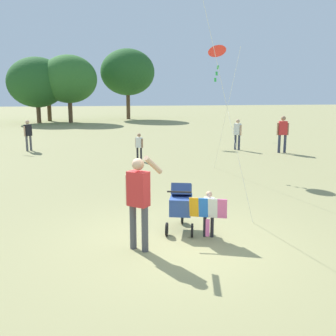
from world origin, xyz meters
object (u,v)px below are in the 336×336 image
Objects in this scene: person_sitting_far at (139,145)px; person_red_shirt at (28,133)px; child_with_butterfly_kite at (209,210)px; kite_orange_delta at (217,52)px; person_kid_running at (283,131)px; person_back_turned at (238,132)px; stroller at (181,202)px; person_adult_flyer at (139,195)px.

person_red_shirt is at bearing 145.39° from person_sitting_far.
child_with_butterfly_kite is 13.63m from person_red_shirt.
kite_orange_delta is 3.91× the size of person_sitting_far.
kite_orange_delta is (1.95, 6.99, 3.64)m from child_with_butterfly_kite.
person_kid_running is (4.01, 3.09, -3.21)m from kite_orange_delta.
person_back_turned is at bearing 69.64° from child_with_butterfly_kite.
stroller is 11.51m from person_kid_running.
person_sitting_far is (0.67, 9.28, -0.37)m from person_adult_flyer.
stroller is 12.95m from person_red_shirt.
person_adult_flyer is 1.07× the size of person_kid_running.
stroller is 0.76× the size of person_red_shirt.
person_adult_flyer is at bearing -134.89° from stroller.
person_red_shirt is at bearing 108.91° from person_adult_flyer.
child_with_butterfly_kite is 8.11m from kite_orange_delta.
person_adult_flyer is 13.49m from person_red_shirt.
kite_orange_delta is at bearing 74.43° from child_with_butterfly_kite.
stroller is (0.96, 0.96, -0.44)m from person_adult_flyer.
child_with_butterfly_kite is 1.56m from person_adult_flyer.
person_red_shirt is 6.12m from person_sitting_far.
person_adult_flyer is at bearing -115.62° from person_back_turned.
person_sitting_far is (-0.29, 8.32, 0.07)m from stroller.
person_back_turned reaches higher than stroller.
person_kid_running reaches higher than person_back_turned.
person_red_shirt is at bearing 145.35° from kite_orange_delta.
kite_orange_delta is (2.41, 6.45, 3.61)m from stroller.
person_back_turned is at bearing 146.53° from person_kid_running.
kite_orange_delta is 6.00m from person_kid_running.
person_kid_running is (6.71, 1.22, 0.33)m from person_sitting_far.
kite_orange_delta reaches higher than person_back_turned.
person_red_shirt is (-5.33, 11.80, 0.26)m from stroller.
person_kid_running is at bearing 10.30° from person_sitting_far.
stroller is at bearing -113.42° from person_back_turned.
person_back_turned is at bearing 62.42° from kite_orange_delta.
kite_orange_delta is 2.63× the size of person_kid_running.
stroller is 0.66× the size of person_kid_running.
stroller is at bearing 45.11° from person_adult_flyer.
kite_orange_delta reaches higher than stroller.
person_kid_running is (6.42, 9.54, 0.40)m from stroller.
person_sitting_far is 6.83m from person_kid_running.
child_with_butterfly_kite is 0.65× the size of person_red_shirt.
person_sitting_far is at bearing -169.70° from person_kid_running.
person_red_shirt is at bearing 115.16° from child_with_butterfly_kite.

